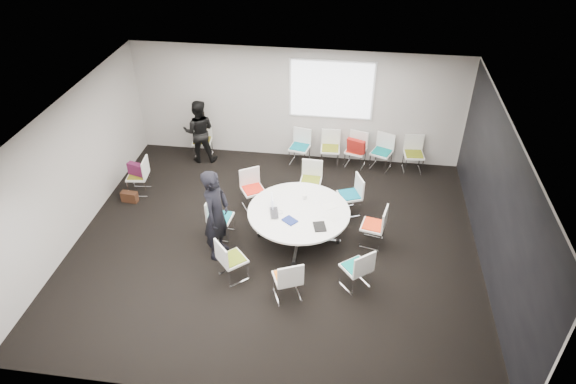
# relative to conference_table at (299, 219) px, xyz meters

# --- Properties ---
(room_shell) EXTENTS (8.08, 7.08, 2.88)m
(room_shell) POSITION_rel_conference_table_xyz_m (-0.35, -0.18, 0.89)
(room_shell) COLOR black
(room_shell) RESTS_ON ground
(conference_table) EXTENTS (2.00, 2.00, 0.73)m
(conference_table) POSITION_rel_conference_table_xyz_m (0.00, 0.00, 0.00)
(conference_table) COLOR silver
(conference_table) RESTS_ON ground
(projection_screen) EXTENTS (1.90, 0.03, 1.35)m
(projection_screen) POSITION_rel_conference_table_xyz_m (0.36, 3.28, 1.34)
(projection_screen) COLOR white
(projection_screen) RESTS_ON room_shell
(chair_ring_a) EXTENTS (0.53, 0.54, 0.88)m
(chair_ring_a) POSITION_rel_conference_table_xyz_m (1.48, 0.09, -0.24)
(chair_ring_a) COLOR silver
(chair_ring_a) RESTS_ON ground
(chair_ring_b) EXTENTS (0.59, 0.59, 0.88)m
(chair_ring_b) POSITION_rel_conference_table_xyz_m (0.97, 1.07, -0.24)
(chair_ring_b) COLOR silver
(chair_ring_b) RESTS_ON ground
(chair_ring_c) EXTENTS (0.48, 0.47, 0.88)m
(chair_ring_c) POSITION_rel_conference_table_xyz_m (0.09, 1.50, -0.24)
(chair_ring_c) COLOR silver
(chair_ring_c) RESTS_ON ground
(chair_ring_d) EXTENTS (0.63, 0.62, 0.88)m
(chair_ring_d) POSITION_rel_conference_table_xyz_m (-1.12, 0.99, -0.24)
(chair_ring_d) COLOR silver
(chair_ring_d) RESTS_ON ground
(chair_ring_e) EXTENTS (0.49, 0.50, 0.88)m
(chair_ring_e) POSITION_rel_conference_table_xyz_m (-1.58, -0.07, -0.24)
(chair_ring_e) COLOR silver
(chair_ring_e) RESTS_ON ground
(chair_ring_f) EXTENTS (0.64, 0.64, 0.88)m
(chair_ring_f) POSITION_rel_conference_table_xyz_m (-1.07, -1.25, -0.24)
(chair_ring_f) COLOR silver
(chair_ring_f) RESTS_ON ground
(chair_ring_g) EXTENTS (0.60, 0.59, 0.88)m
(chair_ring_g) POSITION_rel_conference_table_xyz_m (-0.00, -1.58, -0.24)
(chair_ring_g) COLOR silver
(chair_ring_g) RESTS_ON ground
(chair_ring_h) EXTENTS (0.64, 0.64, 0.88)m
(chair_ring_h) POSITION_rel_conference_table_xyz_m (1.18, -1.15, -0.24)
(chair_ring_h) COLOR silver
(chair_ring_h) RESTS_ON ground
(chair_back_a) EXTENTS (0.54, 0.53, 0.88)m
(chair_back_a) POSITION_rel_conference_table_xyz_m (-0.33, 2.95, -0.24)
(chair_back_a) COLOR silver
(chair_back_a) RESTS_ON ground
(chair_back_b) EXTENTS (0.48, 0.47, 0.88)m
(chair_back_b) POSITION_rel_conference_table_xyz_m (0.42, 2.98, -0.24)
(chair_back_b) COLOR silver
(chair_back_b) RESTS_ON ground
(chair_back_c) EXTENTS (0.56, 0.55, 0.88)m
(chair_back_c) POSITION_rel_conference_table_xyz_m (1.04, 2.98, -0.24)
(chair_back_c) COLOR silver
(chair_back_c) RESTS_ON ground
(chair_back_d) EXTENTS (0.60, 0.59, 0.88)m
(chair_back_d) POSITION_rel_conference_table_xyz_m (1.66, 2.98, -0.24)
(chair_back_d) COLOR silver
(chair_back_d) RESTS_ON ground
(chair_back_e) EXTENTS (0.50, 0.49, 0.88)m
(chair_back_e) POSITION_rel_conference_table_xyz_m (2.43, 2.98, -0.24)
(chair_back_e) COLOR silver
(chair_back_e) RESTS_ON ground
(chair_spare_left) EXTENTS (0.50, 0.51, 0.88)m
(chair_spare_left) POSITION_rel_conference_table_xyz_m (-3.78, 1.18, -0.24)
(chair_spare_left) COLOR silver
(chair_spare_left) RESTS_ON ground
(chair_person_back) EXTENTS (0.51, 0.50, 0.88)m
(chair_person_back) POSITION_rel_conference_table_xyz_m (-2.80, 2.94, -0.24)
(chair_person_back) COLOR silver
(chair_person_back) RESTS_ON ground
(person_main) EXTENTS (0.56, 0.75, 1.88)m
(person_main) POSITION_rel_conference_table_xyz_m (-1.48, -0.61, 0.43)
(person_main) COLOR black
(person_main) RESTS_ON ground
(person_back) EXTENTS (0.86, 0.72, 1.60)m
(person_back) POSITION_rel_conference_table_xyz_m (-2.79, 2.77, 0.29)
(person_back) COLOR black
(person_back) RESTS_ON ground
(laptop) EXTENTS (0.31, 0.41, 0.03)m
(laptop) POSITION_rel_conference_table_xyz_m (-0.41, -0.15, 0.23)
(laptop) COLOR #333338
(laptop) RESTS_ON conference_table
(laptop_lid) EXTENTS (0.09, 0.30, 0.22)m
(laptop_lid) POSITION_rel_conference_table_xyz_m (-0.54, 0.07, 0.35)
(laptop_lid) COLOR silver
(laptop_lid) RESTS_ON conference_table
(notebook_black) EXTENTS (0.29, 0.35, 0.02)m
(notebook_black) POSITION_rel_conference_table_xyz_m (0.45, -0.45, 0.23)
(notebook_black) COLOR black
(notebook_black) RESTS_ON conference_table
(tablet_folio) EXTENTS (0.33, 0.32, 0.03)m
(tablet_folio) POSITION_rel_conference_table_xyz_m (-0.13, -0.35, 0.23)
(tablet_folio) COLOR navy
(tablet_folio) RESTS_ON conference_table
(papers_right) EXTENTS (0.37, 0.34, 0.00)m
(papers_right) POSITION_rel_conference_table_xyz_m (0.58, 0.23, 0.22)
(papers_right) COLOR white
(papers_right) RESTS_ON conference_table
(papers_front) EXTENTS (0.36, 0.33, 0.00)m
(papers_front) POSITION_rel_conference_table_xyz_m (0.65, -0.11, 0.22)
(papers_front) COLOR silver
(papers_front) RESTS_ON conference_table
(cup) EXTENTS (0.08, 0.08, 0.09)m
(cup) POSITION_rel_conference_table_xyz_m (0.07, 0.41, 0.26)
(cup) COLOR white
(cup) RESTS_ON conference_table
(phone) EXTENTS (0.16, 0.11, 0.01)m
(phone) POSITION_rel_conference_table_xyz_m (0.50, -0.53, 0.22)
(phone) COLOR black
(phone) RESTS_ON conference_table
(maroon_bag) EXTENTS (0.42, 0.24, 0.28)m
(maroon_bag) POSITION_rel_conference_table_xyz_m (-3.80, 1.17, 0.11)
(maroon_bag) COLOR #521538
(maroon_bag) RESTS_ON chair_spare_left
(brown_bag) EXTENTS (0.37, 0.19, 0.24)m
(brown_bag) POSITION_rel_conference_table_xyz_m (-3.90, 0.80, -0.39)
(brown_bag) COLOR #341C10
(brown_bag) RESTS_ON ground
(red_jacket) EXTENTS (0.47, 0.31, 0.36)m
(red_jacket) POSITION_rel_conference_table_xyz_m (1.03, 2.76, 0.19)
(red_jacket) COLOR maroon
(red_jacket) RESTS_ON chair_back_c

